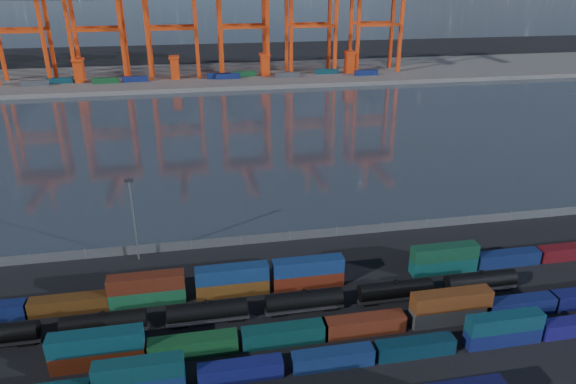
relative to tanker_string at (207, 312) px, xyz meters
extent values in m
plane|color=black|center=(17.73, -4.02, -2.00)|extent=(700.00, 700.00, 0.00)
plane|color=#2C3640|center=(17.73, 100.98, -1.99)|extent=(700.00, 700.00, 0.00)
cube|color=#514F4C|center=(17.73, 205.98, -1.00)|extent=(700.00, 70.00, 2.00)
cube|color=navy|center=(-9.28, -13.05, -0.75)|extent=(11.54, 2.35, 2.50)
cube|color=#0C393F|center=(-9.28, -13.05, 1.76)|extent=(11.54, 2.35, 2.50)
cube|color=navy|center=(3.84, -13.05, -0.75)|extent=(11.54, 2.35, 2.50)
cube|color=navy|center=(16.76, -13.05, -0.75)|extent=(11.54, 2.35, 2.50)
cube|color=#0B293A|center=(29.00, -13.05, -0.75)|extent=(11.54, 2.35, 2.50)
cube|color=#101A54|center=(42.71, -13.05, -0.75)|extent=(11.54, 2.35, 2.50)
cube|color=#0E3949|center=(42.71, -13.05, 1.76)|extent=(11.54, 2.35, 2.50)
cube|color=navy|center=(55.04, -13.05, -0.75)|extent=(11.54, 2.35, 2.50)
cube|color=maroon|center=(-15.41, -6.92, -0.61)|extent=(12.75, 2.59, 2.76)
cube|color=#0D3A44|center=(-15.41, -6.92, 2.15)|extent=(12.75, 2.59, 2.76)
cube|color=#134822|center=(-2.34, -6.92, -0.61)|extent=(12.75, 2.59, 2.76)
cube|color=#0B3938|center=(11.00, -6.92, -0.61)|extent=(12.75, 2.59, 2.76)
cube|color=maroon|center=(23.30, -6.92, -0.61)|extent=(12.75, 2.59, 2.76)
cube|color=#393B3D|center=(37.37, -6.92, -0.61)|extent=(12.75, 2.59, 2.76)
cube|color=#643214|center=(37.37, -6.92, 2.15)|extent=(12.75, 2.59, 2.76)
cube|color=#101A52|center=(49.30, -6.92, -0.61)|extent=(12.75, 2.59, 2.76)
cube|color=#4F2E0F|center=(-21.92, 7.06, -0.65)|extent=(12.39, 2.52, 2.69)
cube|color=#165531|center=(-9.58, 7.06, -0.65)|extent=(12.39, 2.52, 2.69)
cube|color=#561F11|center=(-9.58, 7.06, 2.03)|extent=(12.39, 2.52, 2.69)
cube|color=brown|center=(4.55, 7.06, -0.65)|extent=(12.39, 2.52, 2.69)
cube|color=navy|center=(4.55, 7.06, 2.03)|extent=(12.39, 2.52, 2.69)
cube|color=maroon|center=(17.74, 7.06, -0.65)|extent=(12.39, 2.52, 2.69)
cube|color=navy|center=(17.74, 7.06, 2.03)|extent=(12.39, 2.52, 2.69)
cube|color=#0D4644|center=(43.21, 7.06, -0.65)|extent=(12.39, 2.52, 2.69)
cube|color=#11432A|center=(43.21, 7.06, 2.03)|extent=(12.39, 2.52, 2.69)
cube|color=navy|center=(56.20, 7.06, -0.65)|extent=(12.39, 2.52, 2.69)
cube|color=#5C0D14|center=(69.31, 7.06, -0.65)|extent=(12.39, 2.52, 2.69)
cube|color=black|center=(-26.68, 0.00, -1.71)|extent=(2.40, 1.73, 0.58)
cylinder|color=black|center=(-15.50, 0.00, 0.21)|extent=(12.47, 2.78, 2.78)
cylinder|color=black|center=(-15.50, 0.00, 1.74)|extent=(0.77, 0.77, 0.48)
cube|color=black|center=(-15.50, 0.00, -1.32)|extent=(12.95, 1.92, 0.38)
cube|color=black|center=(-19.82, 0.00, -1.71)|extent=(2.40, 1.73, 0.58)
cube|color=black|center=(-11.18, 0.00, -1.71)|extent=(2.40, 1.73, 0.58)
cylinder|color=black|center=(0.00, 0.00, 0.21)|extent=(12.47, 2.78, 2.78)
cylinder|color=black|center=(0.00, 0.00, 1.74)|extent=(0.77, 0.77, 0.48)
cube|color=black|center=(0.00, 0.00, -1.32)|extent=(12.95, 1.92, 0.38)
cube|color=black|center=(-4.32, 0.00, -1.71)|extent=(2.40, 1.73, 0.58)
cube|color=black|center=(4.32, 0.00, -1.71)|extent=(2.40, 1.73, 0.58)
cylinder|color=black|center=(15.50, 0.00, 0.21)|extent=(12.47, 2.78, 2.78)
cylinder|color=black|center=(15.50, 0.00, 1.74)|extent=(0.77, 0.77, 0.48)
cube|color=black|center=(15.50, 0.00, -1.32)|extent=(12.95, 1.92, 0.38)
cube|color=black|center=(11.18, 0.00, -1.71)|extent=(2.40, 1.73, 0.58)
cube|color=black|center=(19.82, 0.00, -1.71)|extent=(2.40, 1.73, 0.58)
cylinder|color=black|center=(31.00, 0.00, 0.21)|extent=(12.47, 2.78, 2.78)
cylinder|color=black|center=(31.00, 0.00, 1.74)|extent=(0.77, 0.77, 0.48)
cube|color=black|center=(31.00, 0.00, -1.32)|extent=(12.95, 1.92, 0.38)
cube|color=black|center=(26.68, 0.00, -1.71)|extent=(2.40, 1.73, 0.58)
cube|color=black|center=(35.32, 0.00, -1.71)|extent=(2.40, 1.73, 0.58)
cylinder|color=black|center=(46.50, 0.00, 0.21)|extent=(12.47, 2.78, 2.78)
cylinder|color=black|center=(46.50, 0.00, 1.74)|extent=(0.77, 0.77, 0.48)
cube|color=black|center=(46.50, 0.00, -1.32)|extent=(12.95, 1.92, 0.38)
cube|color=black|center=(42.18, 0.00, -1.71)|extent=(2.40, 1.73, 0.58)
cube|color=black|center=(50.82, 0.00, -1.71)|extent=(2.40, 1.73, 0.58)
cube|color=#595B5E|center=(17.73, 23.98, -1.00)|extent=(160.00, 0.06, 2.00)
cylinder|color=slate|center=(-32.27, 23.98, -0.90)|extent=(0.12, 0.12, 2.20)
cylinder|color=slate|center=(-22.27, 23.98, -0.90)|extent=(0.12, 0.12, 2.20)
cylinder|color=slate|center=(-12.27, 23.98, -0.90)|extent=(0.12, 0.12, 2.20)
cylinder|color=slate|center=(-2.27, 23.98, -0.90)|extent=(0.12, 0.12, 2.20)
cylinder|color=slate|center=(7.73, 23.98, -0.90)|extent=(0.12, 0.12, 2.20)
cylinder|color=slate|center=(17.73, 23.98, -0.90)|extent=(0.12, 0.12, 2.20)
cylinder|color=slate|center=(27.73, 23.98, -0.90)|extent=(0.12, 0.12, 2.20)
cylinder|color=slate|center=(37.73, 23.98, -0.90)|extent=(0.12, 0.12, 2.20)
cylinder|color=slate|center=(47.73, 23.98, -0.90)|extent=(0.12, 0.12, 2.20)
cylinder|color=slate|center=(57.73, 23.98, -0.90)|extent=(0.12, 0.12, 2.20)
cylinder|color=slate|center=(67.73, 23.98, -0.90)|extent=(0.12, 0.12, 2.20)
cylinder|color=slate|center=(77.73, 23.98, -0.90)|extent=(0.12, 0.12, 2.20)
cylinder|color=slate|center=(-12.27, 21.98, 6.00)|extent=(0.36, 0.36, 16.00)
cube|color=black|center=(-12.27, 21.98, 14.30)|extent=(1.60, 0.40, 0.60)
cube|color=#ED3F10|center=(-65.70, 194.67, 21.66)|extent=(1.68, 1.68, 47.31)
cube|color=#ED3F10|center=(-65.70, 207.28, 21.66)|extent=(1.68, 1.68, 47.31)
cube|color=#ED3F10|center=(-77.27, 194.67, 24.02)|extent=(23.13, 1.47, 1.47)
cube|color=#ED3F10|center=(-77.27, 207.28, 24.02)|extent=(23.13, 1.47, 1.47)
cube|color=#ED3F10|center=(-53.83, 194.67, 21.66)|extent=(1.68, 1.68, 47.31)
cube|color=#ED3F10|center=(-53.83, 207.28, 21.66)|extent=(1.68, 1.68, 47.31)
cube|color=#ED3F10|center=(-30.70, 194.67, 21.66)|extent=(1.68, 1.68, 47.31)
cube|color=#ED3F10|center=(-30.70, 207.28, 21.66)|extent=(1.68, 1.68, 47.31)
cube|color=#ED3F10|center=(-42.27, 194.67, 24.02)|extent=(23.13, 1.47, 1.47)
cube|color=#ED3F10|center=(-42.27, 207.28, 24.02)|extent=(23.13, 1.47, 1.47)
cube|color=#ED3F10|center=(-18.83, 194.67, 21.66)|extent=(1.68, 1.68, 47.31)
cube|color=#ED3F10|center=(-18.83, 207.28, 21.66)|extent=(1.68, 1.68, 47.31)
cube|color=#ED3F10|center=(4.30, 194.67, 21.66)|extent=(1.68, 1.68, 47.31)
cube|color=#ED3F10|center=(4.30, 207.28, 21.66)|extent=(1.68, 1.68, 47.31)
cube|color=#ED3F10|center=(-7.27, 194.67, 24.02)|extent=(23.13, 1.47, 1.47)
cube|color=#ED3F10|center=(-7.27, 207.28, 24.02)|extent=(23.13, 1.47, 1.47)
cube|color=#ED3F10|center=(16.17, 194.67, 21.66)|extent=(1.68, 1.68, 47.31)
cube|color=#ED3F10|center=(16.17, 207.28, 21.66)|extent=(1.68, 1.68, 47.31)
cube|color=#ED3F10|center=(39.30, 194.67, 21.66)|extent=(1.68, 1.68, 47.31)
cube|color=#ED3F10|center=(39.30, 207.28, 21.66)|extent=(1.68, 1.68, 47.31)
cube|color=#ED3F10|center=(27.73, 194.67, 24.02)|extent=(23.13, 1.47, 1.47)
cube|color=#ED3F10|center=(27.73, 207.28, 24.02)|extent=(23.13, 1.47, 1.47)
cube|color=#ED3F10|center=(51.17, 194.67, 21.66)|extent=(1.68, 1.68, 47.31)
cube|color=#ED3F10|center=(51.17, 207.28, 21.66)|extent=(1.68, 1.68, 47.31)
cube|color=#ED3F10|center=(74.30, 194.67, 21.66)|extent=(1.68, 1.68, 47.31)
cube|color=#ED3F10|center=(74.30, 207.28, 21.66)|extent=(1.68, 1.68, 47.31)
cube|color=#ED3F10|center=(62.73, 194.67, 24.02)|extent=(23.13, 1.47, 1.47)
cube|color=#ED3F10|center=(62.73, 207.28, 24.02)|extent=(23.13, 1.47, 1.47)
cube|color=#ED3F10|center=(86.17, 194.67, 21.66)|extent=(1.68, 1.68, 47.31)
cube|color=#ED3F10|center=(86.17, 207.28, 21.66)|extent=(1.68, 1.68, 47.31)
cube|color=#ED3F10|center=(109.30, 194.67, 21.66)|extent=(1.68, 1.68, 47.31)
cube|color=#ED3F10|center=(109.30, 207.28, 21.66)|extent=(1.68, 1.68, 47.31)
cube|color=#ED3F10|center=(97.73, 194.67, 24.02)|extent=(23.13, 1.47, 1.47)
cube|color=#ED3F10|center=(97.73, 207.28, 24.02)|extent=(23.13, 1.47, 1.47)
cube|color=navy|center=(18.39, 190.65, 1.30)|extent=(12.00, 2.44, 2.60)
cube|color=navy|center=(89.08, 186.90, 1.30)|extent=(12.00, 2.44, 2.60)
cube|color=navy|center=(14.09, 192.06, 1.30)|extent=(12.00, 2.44, 2.60)
cube|color=#0C3842|center=(-61.56, 194.45, 1.30)|extent=(12.00, 2.44, 2.60)
cube|color=#3F4244|center=(-71.50, 189.71, 1.30)|extent=(12.00, 2.44, 2.60)
cube|color=#3F4244|center=(48.11, 188.68, 1.30)|extent=(12.00, 2.44, 2.60)
cube|color=#144C23|center=(-40.01, 190.17, 1.30)|extent=(12.00, 2.44, 2.60)
cube|color=navy|center=(-26.43, 191.50, 1.30)|extent=(12.00, 2.44, 2.60)
cube|color=#144C23|center=(27.08, 195.45, 1.30)|extent=(12.00, 2.44, 2.60)
cube|color=#0C3842|center=(70.14, 194.80, 1.30)|extent=(12.00, 2.44, 2.60)
cube|color=#ED3F10|center=(-52.27, 195.98, 5.00)|extent=(4.00, 6.00, 10.00)
cube|color=#ED3F10|center=(-52.27, 195.98, 10.50)|extent=(5.00, 7.00, 1.20)
cube|color=#ED3F10|center=(-7.27, 195.98, 5.00)|extent=(4.00, 6.00, 10.00)
cube|color=#ED3F10|center=(-7.27, 195.98, 10.50)|extent=(5.00, 7.00, 1.20)
cube|color=#ED3F10|center=(37.73, 195.98, 5.00)|extent=(4.00, 6.00, 10.00)
cube|color=#ED3F10|center=(37.73, 195.98, 10.50)|extent=(5.00, 7.00, 1.20)
cube|color=#ED3F10|center=(82.73, 195.98, 5.00)|extent=(4.00, 6.00, 10.00)
cube|color=#ED3F10|center=(82.73, 195.98, 10.50)|extent=(5.00, 7.00, 1.20)
camera|label=1|loc=(0.09, -67.50, 48.81)|focal=32.00mm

